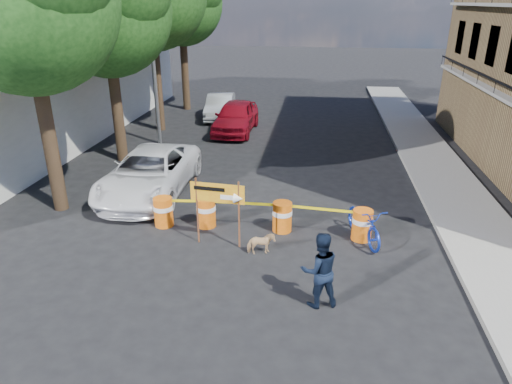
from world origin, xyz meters
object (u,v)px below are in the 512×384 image
(bicycle, at_px, (366,206))
(sedan_red, at_px, (236,117))
(barrel_far_right, at_px, (362,224))
(barrel_far_left, at_px, (163,211))
(barrel_mid_right, at_px, (282,216))
(detour_sign, at_px, (225,199))
(barrel_mid_left, at_px, (206,212))
(dog, at_px, (261,244))
(suv_white, at_px, (150,173))
(pedestrian, at_px, (320,270))
(sedan_silver, at_px, (220,106))

(bicycle, height_order, sedan_red, bicycle)
(barrel_far_right, distance_m, bicycle, 0.57)
(barrel_far_left, height_order, barrel_mid_right, same)
(detour_sign, bearing_deg, barrel_far_right, 18.79)
(barrel_mid_left, relative_size, bicycle, 0.43)
(barrel_far_right, xyz_separation_m, dog, (-2.72, -1.21, -0.16))
(barrel_far_right, bearing_deg, bicycle, -19.42)
(barrel_far_left, bearing_deg, sedan_red, 88.57)
(barrel_far_left, relative_size, bicycle, 0.43)
(detour_sign, height_order, bicycle, bicycle)
(barrel_far_right, height_order, suv_white, suv_white)
(barrel_far_right, bearing_deg, pedestrian, -110.22)
(barrel_mid_left, xyz_separation_m, bicycle, (4.61, -0.22, 0.57))
(dog, bearing_deg, barrel_mid_right, -34.28)
(barrel_far_right, relative_size, detour_sign, 0.46)
(detour_sign, bearing_deg, barrel_mid_right, 42.20)
(barrel_mid_right, xyz_separation_m, dog, (-0.45, -1.42, -0.16))
(barrel_far_right, relative_size, sedan_red, 0.19)
(barrel_mid_right, xyz_separation_m, sedan_silver, (-4.71, 13.53, 0.21))
(barrel_far_left, height_order, barrel_mid_left, same)
(pedestrian, height_order, dog, pedestrian)
(suv_white, bearing_deg, dog, -40.05)
(barrel_far_right, height_order, sedan_red, sedan_red)
(barrel_mid_left, height_order, pedestrian, pedestrian)
(pedestrian, bearing_deg, sedan_red, -89.63)
(barrel_far_left, distance_m, suv_white, 2.69)
(barrel_mid_right, relative_size, dog, 1.23)
(sedan_red, bearing_deg, detour_sign, -79.98)
(dog, height_order, sedan_silver, sedan_silver)
(pedestrian, xyz_separation_m, dog, (-1.54, 2.00, -0.58))
(barrel_mid_left, relative_size, dog, 1.23)
(detour_sign, height_order, sedan_red, detour_sign)
(suv_white, relative_size, sedan_silver, 1.32)
(barrel_far_right, distance_m, sedan_silver, 15.42)
(barrel_far_left, xyz_separation_m, pedestrian, (4.65, -3.28, 0.42))
(barrel_far_right, bearing_deg, barrel_mid_right, 174.71)
(barrel_far_right, relative_size, pedestrian, 0.51)
(suv_white, height_order, sedan_silver, suv_white)
(sedan_silver, bearing_deg, pedestrian, -76.91)
(pedestrian, bearing_deg, barrel_far_left, -52.11)
(detour_sign, height_order, pedestrian, detour_sign)
(barrel_far_right, height_order, dog, barrel_far_right)
(barrel_far_left, relative_size, barrel_mid_right, 1.00)
(barrel_mid_left, bearing_deg, bicycle, -2.79)
(barrel_mid_left, height_order, suv_white, suv_white)
(barrel_far_left, relative_size, pedestrian, 0.51)
(barrel_mid_right, relative_size, sedan_red, 0.19)
(sedan_silver, bearing_deg, detour_sign, -83.31)
(barrel_mid_right, height_order, barrel_far_right, same)
(pedestrian, bearing_deg, barrel_mid_left, -62.31)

